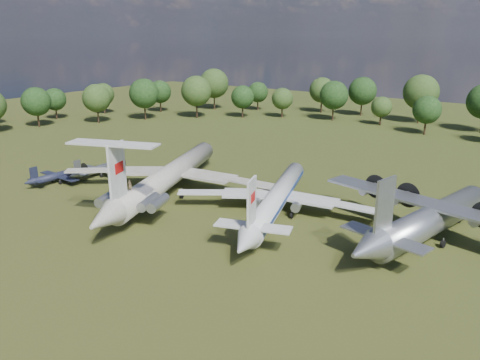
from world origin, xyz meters
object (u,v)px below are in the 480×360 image
Objects in this scene: tu104_jet at (277,201)px; an12_transport at (431,223)px; il62_airliner at (170,179)px; person_on_il62 at (130,185)px; small_prop_west at (57,178)px; small_prop_northwest at (98,171)px.

an12_transport reaches higher than tu104_jet.
person_on_il62 reaches higher than il62_airliner.
an12_transport is at bearing 166.83° from person_on_il62.
tu104_jet reaches higher than small_prop_west.
small_prop_west is at bearing -155.13° from an12_transport.
il62_airliner is 1.38× the size of an12_transport.
small_prop_west is at bearing -52.19° from person_on_il62.
an12_transport is (21.59, 4.07, 0.32)m from tu104_jet.
il62_airliner is 42.42m from an12_transport.
tu104_jet is 25.85× the size of person_on_il62.
il62_airliner is at bearing -109.92° from person_on_il62.
il62_airliner is 31.28× the size of person_on_il62.
il62_airliner is 20.48m from tu104_jet.
small_prop_northwest is (2.46, 7.25, 0.05)m from small_prop_west.
small_prop_northwest is 8.74× the size of person_on_il62.
small_prop_northwest is at bearing -68.55° from person_on_il62.
an12_transport is 2.58× the size of small_prop_northwest.
small_prop_northwest is 27.36m from person_on_il62.
an12_transport is at bearing -12.56° from il62_airliner.
small_prop_west is at bearing -112.39° from small_prop_northwest.
il62_airliner reaches higher than an12_transport.
small_prop_northwest is at bearing -161.24° from an12_transport.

